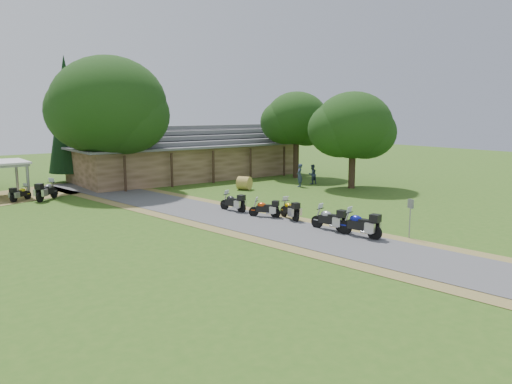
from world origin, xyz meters
TOP-DOWN VIEW (x-y plane):
  - ground at (0.00, 0.00)m, footprint 120.00×120.00m
  - driveway at (-0.50, 4.00)m, footprint 51.95×51.95m
  - lodge at (6.00, 24.00)m, footprint 21.40×9.40m
  - motorcycle_row_a at (1.65, -0.79)m, footprint 1.09×2.19m
  - motorcycle_row_b at (1.47, 1.12)m, footprint 0.97×2.04m
  - motorcycle_row_c at (1.60, 4.42)m, footprint 0.96×1.89m
  - motorcycle_row_d at (0.79, 5.72)m, footprint 1.42×1.71m
  - motorcycle_row_e at (0.33, 8.32)m, footprint 0.97×1.91m
  - motorcycle_carport_a at (-9.35, 20.19)m, footprint 1.68×1.41m
  - motorcycle_carport_b at (-7.80, 19.42)m, footprint 2.04×1.93m
  - person_a at (10.42, 13.35)m, footprint 0.78×0.74m
  - person_b at (12.35, 13.86)m, footprint 0.56×0.41m
  - hay_bale at (5.90, 14.82)m, footprint 1.39×1.36m
  - sign_post at (3.40, -2.43)m, footprint 0.36×0.06m
  - oak_lodge_left at (-2.54, 20.83)m, footprint 8.84×8.84m
  - oak_lodge_right at (13.97, 17.77)m, footprint 5.68×5.68m
  - oak_driveway at (13.30, 10.27)m, footprint 6.23×6.23m
  - cedar_near at (-3.77, 27.31)m, footprint 3.46×3.46m

SIDE VIEW (x-z plane):
  - ground at x=0.00m, z-range 0.00..0.00m
  - driveway at x=-0.50m, z-range 0.00..0.00m
  - hay_bale at x=5.90m, z-range 0.00..1.05m
  - motorcycle_carport_a at x=-9.35m, z-range 0.00..1.14m
  - motorcycle_row_d at x=0.79m, z-range 0.00..1.16m
  - motorcycle_row_c at x=1.60m, z-range 0.00..1.24m
  - motorcycle_row_e at x=0.33m, z-range 0.00..1.25m
  - motorcycle_row_b at x=1.47m, z-range 0.00..1.34m
  - motorcycle_row_a at x=1.65m, z-range 0.00..1.43m
  - motorcycle_carport_b at x=-7.80m, z-range 0.00..1.45m
  - person_b at x=12.35m, z-range 0.00..1.96m
  - sign_post at x=3.40m, z-range 0.00..1.98m
  - person_a at x=10.42m, z-range 0.00..2.22m
  - lodge at x=6.00m, z-range 0.00..4.90m
  - oak_driveway at x=13.30m, z-range 0.00..8.15m
  - oak_lodge_right at x=13.97m, z-range 0.00..8.89m
  - oak_lodge_left at x=-2.54m, z-range 0.00..10.62m
  - cedar_near at x=-3.77m, z-range 0.00..10.85m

